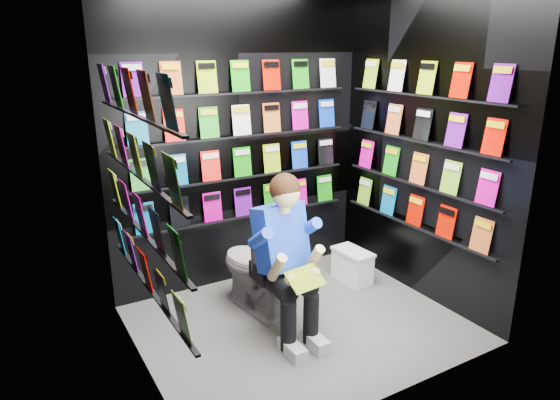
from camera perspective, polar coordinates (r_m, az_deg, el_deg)
floor at (r=4.07m, az=2.24°, el=-13.96°), size 2.40×2.40×0.00m
wall_back at (r=4.43m, az=-4.55°, el=6.71°), size 2.40×0.04×2.60m
wall_front at (r=2.81m, az=13.54°, el=0.09°), size 2.40×0.04×2.60m
wall_left at (r=3.11m, az=-16.49°, el=1.50°), size 0.04×2.00×2.60m
wall_right at (r=4.32m, az=16.08°, el=5.84°), size 0.04×2.00×2.60m
comics_back at (r=4.40m, az=-4.38°, el=6.71°), size 2.10×0.06×1.37m
comics_left at (r=3.11m, az=-15.97°, el=1.67°), size 0.06×1.70×1.37m
comics_right at (r=4.30m, az=15.80°, el=5.87°), size 0.06×1.70×1.37m
toilet at (r=4.12m, az=-2.72°, el=-7.73°), size 0.51×0.80×0.73m
longbox at (r=4.72m, az=8.25°, el=-7.58°), size 0.23×0.38×0.28m
longbox_lid at (r=4.66m, az=8.33°, el=-5.88°), size 0.24×0.40×0.03m
reader at (r=3.66m, az=-0.04°, el=-4.41°), size 0.59×0.78×1.34m
held_comic at (r=3.46m, az=2.91°, el=-8.96°), size 0.28×0.19×0.11m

